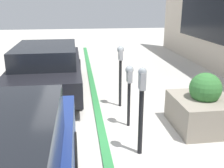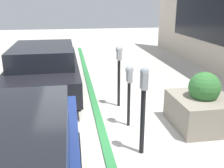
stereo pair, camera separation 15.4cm
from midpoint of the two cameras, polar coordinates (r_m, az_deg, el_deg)
The scene contains 7 objects.
ground_plane at distance 5.53m, azimuth -2.51°, elevation -9.16°, with size 40.00×40.00×0.00m, color beige.
curb_strip at distance 5.52m, azimuth -3.35°, elevation -9.02°, with size 19.00×0.16×0.04m.
parking_meter_nearest at distance 4.25m, azimuth 5.80°, elevation -3.54°, with size 0.16×0.14×1.51m.
parking_meter_second at distance 5.22m, azimuth 2.91°, elevation 0.38°, with size 0.19×0.17×1.29m.
parking_meter_middle at distance 6.21m, azimuth 0.82°, elevation 4.39°, with size 0.19×0.16×1.50m.
planter_box at distance 5.67m, azimuth 18.32°, elevation -4.69°, with size 1.27×1.18×1.15m.
parked_car_middle at distance 7.57m, azimuth -15.03°, elevation 3.43°, with size 4.49×1.88×1.35m.
Camera 2 is at (-4.90, 0.64, 2.50)m, focal length 42.00 mm.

